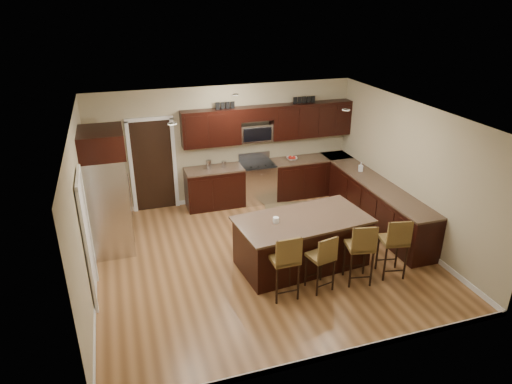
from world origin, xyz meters
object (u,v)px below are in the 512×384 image
object	(u,v)px
stool_mid	(323,257)
stool_extra	(395,241)
stool_left	(286,260)
island	(302,243)
range	(257,182)
stool_right	(361,247)
refrigerator	(108,191)

from	to	relation	value
stool_mid	stool_extra	distance (m)	1.33
stool_left	stool_extra	xyz separation A→B (m)	(1.98, 0.00, -0.01)
stool_left	island	bearing A→B (deg)	52.26
range	stool_right	xyz separation A→B (m)	(0.59, -3.73, 0.23)
island	refrigerator	distance (m)	3.68
refrigerator	stool_extra	size ratio (longest dim) A/B	2.09
refrigerator	range	bearing A→B (deg)	20.83
island	stool_left	size ratio (longest dim) A/B	2.13
stool_left	refrigerator	distance (m)	3.60
island	stool_left	xyz separation A→B (m)	(-0.64, -0.85, 0.28)
stool_left	stool_right	xyz separation A→B (m)	(1.33, 0.00, -0.01)
stool_mid	island	bearing A→B (deg)	78.41
stool_right	stool_extra	size ratio (longest dim) A/B	1.00
stool_left	refrigerator	size ratio (longest dim) A/B	0.49
range	stool_left	size ratio (longest dim) A/B	0.97
range	stool_extra	xyz separation A→B (m)	(1.24, -3.73, 0.23)
stool_left	stool_right	distance (m)	1.33
stool_left	stool_extra	world-z (taller)	stool_left
range	stool_extra	world-z (taller)	stool_extra
stool_left	stool_extra	distance (m)	1.98
refrigerator	stool_right	bearing A→B (deg)	-32.42
stool_left	stool_right	bearing A→B (deg)	-0.56
refrigerator	stool_extra	distance (m)	5.20
island	stool_mid	xyz separation A→B (m)	(0.01, -0.84, 0.20)
stool_left	range	bearing A→B (deg)	78.17
stool_left	stool_extra	size ratio (longest dim) A/B	1.02
stool_left	refrigerator	world-z (taller)	refrigerator
stool_left	stool_right	size ratio (longest dim) A/B	1.02
range	stool_right	size ratio (longest dim) A/B	0.99
stool_extra	stool_right	bearing A→B (deg)	-168.83
range	stool_mid	bearing A→B (deg)	-91.33
range	stool_left	world-z (taller)	stool_left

